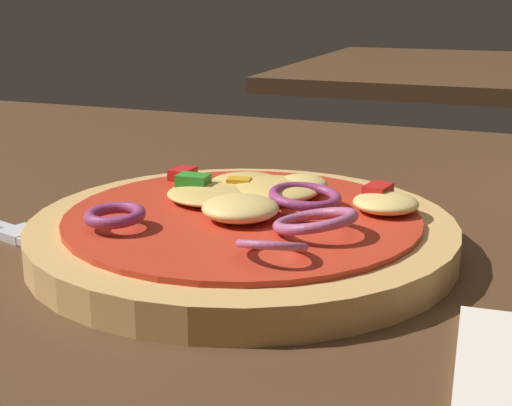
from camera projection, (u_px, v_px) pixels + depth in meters
name	position (u px, v px, depth m)	size (l,w,h in m)	color
dining_table	(297.00, 294.00, 0.36)	(1.41, 0.82, 0.03)	#4C301C
pizza	(245.00, 228.00, 0.39)	(0.22, 0.22, 0.03)	tan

